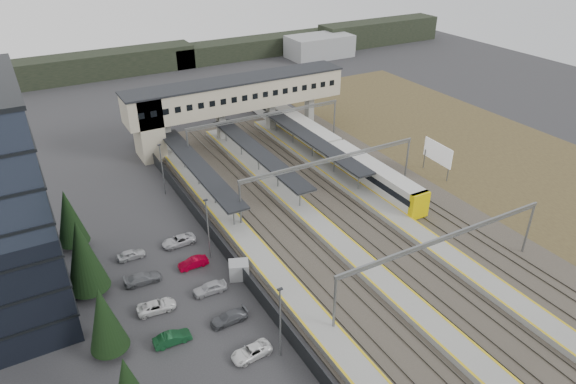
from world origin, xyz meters
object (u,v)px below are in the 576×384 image
relay_cabin_far (239,270)px  footbridge (223,99)px  train (304,131)px  billboard (438,154)px

relay_cabin_far → footbridge: 40.54m
footbridge → train: (12.30, -7.33, -5.81)m
relay_cabin_far → train: train is taller
relay_cabin_far → train: size_ratio=0.04×
relay_cabin_far → billboard: bearing=12.6°
train → relay_cabin_far: bearing=-131.5°
footbridge → train: size_ratio=0.65×
footbridge → train: bearing=-30.8°
train → billboard: bearing=-61.7°
relay_cabin_far → billboard: 39.13m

